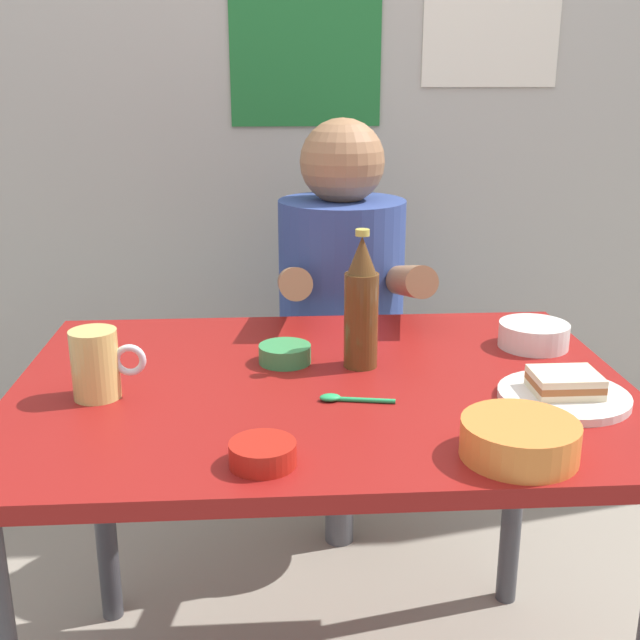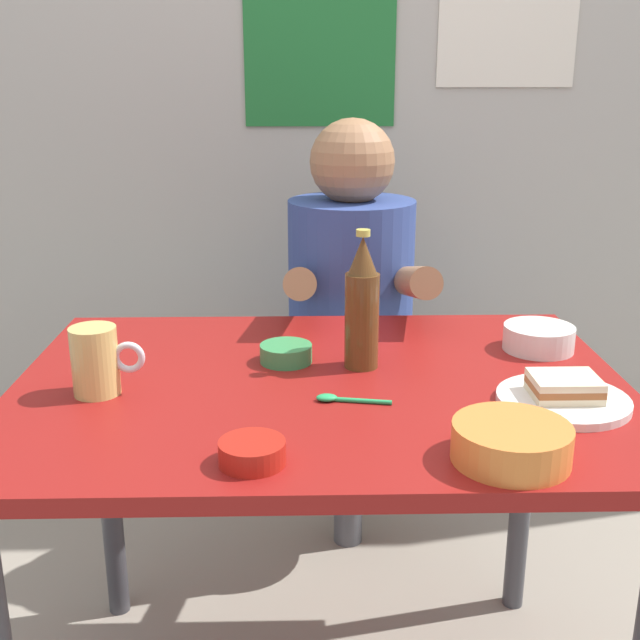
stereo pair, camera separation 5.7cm
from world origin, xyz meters
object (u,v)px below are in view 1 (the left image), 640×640
sandwich (565,383)px  sambal_bowl_red (263,452)px  stool (340,428)px  person_seated (342,281)px  plate_orange (564,396)px  dining_table (322,429)px  beer_mug (97,364)px  beer_bottle (361,306)px

sandwich → sambal_bowl_red: sandwich is taller
stool → person_seated: (0.00, -0.01, 0.42)m
plate_orange → sandwich: sandwich is taller
dining_table → sambal_bowl_red: size_ratio=11.46×
plate_orange → sambal_bowl_red: (-0.51, -0.20, 0.01)m
plate_orange → sandwich: (0.00, 0.00, 0.02)m
beer_mug → beer_bottle: 0.48m
stool → sambal_bowl_red: sambal_bowl_red is taller
dining_table → beer_bottle: beer_bottle is taller
beer_bottle → sambal_bowl_red: bearing=-115.5°
stool → person_seated: person_seated is taller
sambal_bowl_red → sandwich: bearing=21.2°
sandwich → beer_mug: size_ratio=0.87×
dining_table → beer_bottle: size_ratio=4.20×
person_seated → plate_orange: size_ratio=3.27×
beer_mug → sambal_bowl_red: 0.39m
person_seated → sambal_bowl_red: person_seated is taller
person_seated → plate_orange: bearing=-67.0°
person_seated → sambal_bowl_red: 0.95m
beer_bottle → sandwich: bearing=-29.8°
dining_table → stool: (0.09, 0.63, -0.30)m
person_seated → beer_mug: 0.82m
beer_bottle → stool: bearing=88.5°
beer_mug → beer_bottle: beer_bottle is taller
beer_bottle → sambal_bowl_red: size_ratio=2.73×
dining_table → plate_orange: 0.43m
person_seated → sandwich: person_seated is taller
sandwich → beer_bottle: beer_bottle is taller
stool → beer_mug: (-0.48, -0.68, 0.45)m
plate_orange → beer_bottle: beer_bottle is taller
dining_table → plate_orange: size_ratio=5.00×
person_seated → sambal_bowl_red: (-0.20, -0.93, -0.01)m
plate_orange → sandwich: size_ratio=2.00×
beer_mug → sambal_bowl_red: bearing=-43.1°
stool → beer_bottle: bearing=-91.5°
dining_table → beer_mug: 0.42m
person_seated → beer_mug: size_ratio=5.71×
plate_orange → beer_bottle: size_ratio=0.84×
beer_mug → plate_orange: bearing=-4.7°
sambal_bowl_red → beer_bottle: bearing=64.5°
beer_mug → beer_bottle: (0.46, 0.12, 0.06)m
sambal_bowl_red → person_seated: bearing=78.0°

